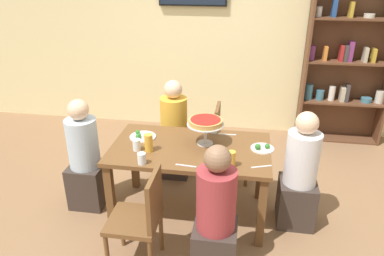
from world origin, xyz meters
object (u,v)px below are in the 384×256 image
chair_near_left (142,216)px  beer_glass_amber_short (231,159)px  bookshelf (347,62)px  diner_head_west (85,162)px  diner_head_east (299,178)px  beer_glass_amber_tall (149,143)px  diner_near_right (216,222)px  salad_plate_far_diner (142,136)px  cutlery_fork_near (186,166)px  diner_far_left (174,136)px  dining_table (190,156)px  salad_plate_near_diner (262,148)px  cutlery_fork_far (227,134)px  water_glass_clear_spare (214,128)px  chair_far_right (226,139)px  water_glass_clear_near (142,159)px  deep_dish_pizza_stand (206,123)px  water_glass_clear_far (137,145)px  cutlery_knife_near (261,167)px

chair_near_left → beer_glass_amber_short: 0.86m
bookshelf → diner_head_west: (-2.82, -2.03, -0.61)m
diner_head_east → beer_glass_amber_tall: (-1.37, -0.15, 0.33)m
diner_near_right → salad_plate_far_diner: diner_near_right is taller
cutlery_fork_near → diner_far_left: bearing=111.9°
beer_glass_amber_short → chair_near_left: bearing=-146.3°
dining_table → salad_plate_near_diner: bearing=4.9°
diner_near_right → cutlery_fork_near: diner_near_right is taller
diner_near_right → diner_head_west: 1.55m
diner_far_left → cutlery_fork_far: 0.78m
beer_glass_amber_short → water_glass_clear_spare: (-0.21, 0.63, -0.02)m
diner_far_left → chair_far_right: (0.60, 0.03, -0.01)m
diner_far_left → diner_near_right: bearing=23.2°
salad_plate_far_diner → dining_table: bearing=-13.7°
salad_plate_near_diner → cutlery_fork_far: bearing=142.0°
diner_near_right → cutlery_fork_far: diner_near_right is taller
salad_plate_near_diner → beer_glass_amber_short: 0.44m
diner_near_right → cutlery_fork_near: size_ratio=6.39×
diner_head_east → diner_head_west: size_ratio=1.00×
bookshelf → cutlery_fork_near: bearing=-126.4°
diner_far_left → water_glass_clear_spare: diner_far_left is taller
diner_head_west → water_glass_clear_near: bearing=-26.9°
diner_near_right → deep_dish_pizza_stand: bearing=12.9°
water_glass_clear_spare → beer_glass_amber_short: bearing=-71.4°
diner_near_right → salad_plate_near_diner: 0.89m
chair_far_right → cutlery_fork_near: 1.14m
diner_head_west → water_glass_clear_spare: bearing=15.8°
salad_plate_far_diner → water_glass_clear_spare: bearing=18.1°
diner_head_east → beer_glass_amber_short: size_ratio=8.20×
bookshelf → diner_head_east: size_ratio=1.92×
chair_near_left → water_glass_clear_far: chair_near_left is taller
diner_far_left → chair_near_left: bearing=1.4°
diner_near_right → water_glass_clear_near: 0.82m
water_glass_clear_spare → chair_far_right: bearing=74.1°
dining_table → cutlery_fork_near: cutlery_fork_near is taller
bookshelf → diner_near_right: size_ratio=1.92×
dining_table → water_glass_clear_far: bearing=-164.1°
cutlery_fork_far → water_glass_clear_near: bearing=44.2°
chair_far_right → deep_dish_pizza_stand: size_ratio=2.53×
cutlery_fork_near → salad_plate_near_diner: bearing=36.9°
dining_table → beer_glass_amber_tall: bearing=-159.7°
cutlery_fork_near → beer_glass_amber_tall: bearing=155.8°
diner_head_west → cutlery_knife_near: 1.74m
salad_plate_near_diner → bookshelf: bearing=60.6°
bookshelf → deep_dish_pizza_stand: bearing=-130.2°
beer_glass_amber_short → water_glass_clear_near: 0.76m
chair_near_left → chair_far_right: same height
bookshelf → salad_plate_far_diner: (-2.26, -1.90, -0.35)m
salad_plate_far_diner → diner_near_right: bearing=-46.2°
diner_head_west → beer_glass_amber_short: (1.45, -0.28, 0.32)m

